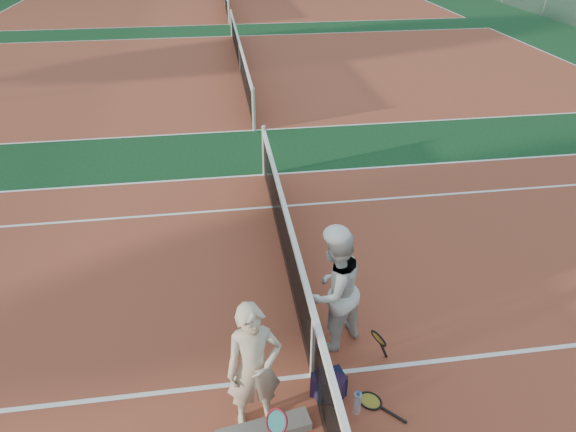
{
  "coord_description": "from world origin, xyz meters",
  "views": [
    {
      "loc": [
        -0.91,
        -4.24,
        4.93
      ],
      "look_at": [
        0.0,
        2.05,
        1.05
      ],
      "focal_mm": 32.0,
      "sensor_mm": 36.0,
      "label": 1
    }
  ],
  "objects": [
    {
      "name": "ground",
      "position": [
        0.0,
        0.0,
        0.0
      ],
      "size": [
        130.0,
        130.0,
        0.0
      ],
      "primitive_type": "plane",
      "color": "#0E3419",
      "rests_on": "ground"
    },
    {
      "name": "court_main",
      "position": [
        0.0,
        0.0,
        0.0
      ],
      "size": [
        23.77,
        10.97,
        0.01
      ],
      "primitive_type": "cube",
      "color": "brown",
      "rests_on": "ground"
    },
    {
      "name": "court_far_a",
      "position": [
        0.0,
        13.5,
        0.0
      ],
      "size": [
        23.77,
        10.97,
        0.01
      ],
      "primitive_type": "cube",
      "color": "brown",
      "rests_on": "ground"
    },
    {
      "name": "court_far_b",
      "position": [
        0.0,
        27.0,
        0.0
      ],
      "size": [
        23.77,
        10.97,
        0.01
      ],
      "primitive_type": "cube",
      "color": "brown",
      "rests_on": "ground"
    },
    {
      "name": "net_main",
      "position": [
        0.0,
        0.0,
        0.51
      ],
      "size": [
        0.1,
        10.98,
        1.02
      ],
      "primitive_type": null,
      "color": "black",
      "rests_on": "ground"
    },
    {
      "name": "net_far_a",
      "position": [
        0.0,
        13.5,
        0.51
      ],
      "size": [
        0.1,
        10.98,
        1.02
      ],
      "primitive_type": null,
      "color": "black",
      "rests_on": "ground"
    },
    {
      "name": "player_a",
      "position": [
        -0.73,
        -0.51,
        0.81
      ],
      "size": [
        0.63,
        0.45,
        1.62
      ],
      "primitive_type": "imported",
      "rotation": [
        0.0,
        0.0,
        0.11
      ],
      "color": "#C0B094",
      "rests_on": "ground"
    },
    {
      "name": "player_b",
      "position": [
        0.35,
        0.55,
        0.86
      ],
      "size": [
        1.05,
        0.99,
        1.71
      ],
      "primitive_type": "imported",
      "rotation": [
        0.0,
        0.0,
        3.7
      ],
      "color": "silver",
      "rests_on": "ground"
    },
    {
      "name": "racket_red",
      "position": [
        -0.54,
        -0.89,
        0.27
      ],
      "size": [
        0.41,
        0.42,
        0.53
      ],
      "primitive_type": null,
      "rotation": [
        0.0,
        0.0,
        0.98
      ],
      "color": "maroon",
      "rests_on": "ground"
    },
    {
      "name": "racket_black_held",
      "position": [
        0.82,
        0.07,
        0.28
      ],
      "size": [
        0.37,
        0.37,
        0.56
      ],
      "primitive_type": null,
      "rotation": [
        0.0,
        0.0,
        3.63
      ],
      "color": "black",
      "rests_on": "ground"
    },
    {
      "name": "racket_spare",
      "position": [
        0.6,
        -0.47,
        0.01
      ],
      "size": [
        0.61,
        0.62,
        0.03
      ],
      "primitive_type": null,
      "rotation": [
        0.0,
        0.0,
        2.32
      ],
      "color": "black",
      "rests_on": "ground"
    },
    {
      "name": "sports_bag_navy",
      "position": [
        0.14,
        -0.28,
        0.14
      ],
      "size": [
        0.41,
        0.32,
        0.29
      ],
      "primitive_type": "cube",
      "rotation": [
        0.0,
        0.0,
        0.22
      ],
      "color": "black",
      "rests_on": "ground"
    },
    {
      "name": "sports_bag_purple",
      "position": [
        0.13,
        -0.31,
        0.15
      ],
      "size": [
        0.44,
        0.41,
        0.29
      ],
      "primitive_type": "cube",
      "rotation": [
        0.0,
        0.0,
        -0.63
      ],
      "color": "black",
      "rests_on": "ground"
    },
    {
      "name": "net_cover_canvas",
      "position": [
        -0.66,
        -0.71,
        0.05
      ],
      "size": [
        1.05,
        0.4,
        0.11
      ],
      "primitive_type": "cube",
      "rotation": [
        0.0,
        0.0,
        0.16
      ],
      "color": "#615C58",
      "rests_on": "ground"
    },
    {
      "name": "water_bottle",
      "position": [
        0.4,
        -0.59,
        0.15
      ],
      "size": [
        0.09,
        0.09,
        0.3
      ],
      "primitive_type": "cylinder",
      "color": "#C9E1FF",
      "rests_on": "ground"
    }
  ]
}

